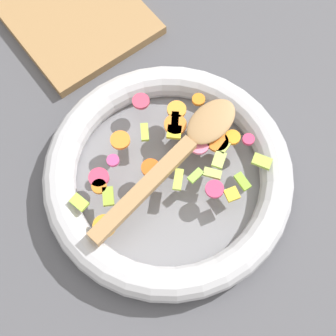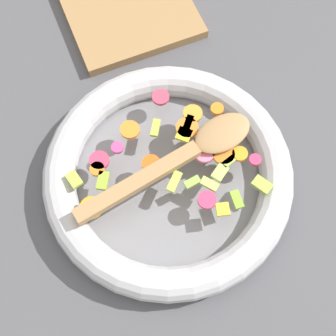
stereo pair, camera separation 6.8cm
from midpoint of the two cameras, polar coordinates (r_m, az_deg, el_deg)
ground_plane at (r=0.73m, az=2.66°, el=-1.82°), size 4.00×4.00×0.00m
skillet at (r=0.71m, az=2.74°, el=-1.19°), size 0.38×0.38×0.05m
chopped_vegetables at (r=0.68m, az=3.72°, el=1.16°), size 0.23×0.28×0.01m
wooden_spoon at (r=0.67m, az=4.85°, el=1.21°), size 0.09×0.29×0.01m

